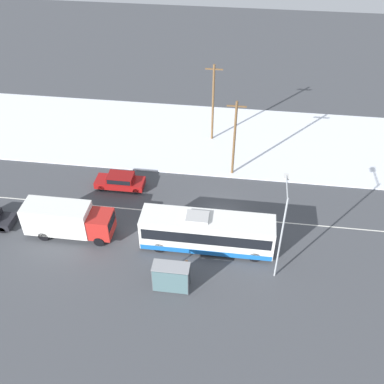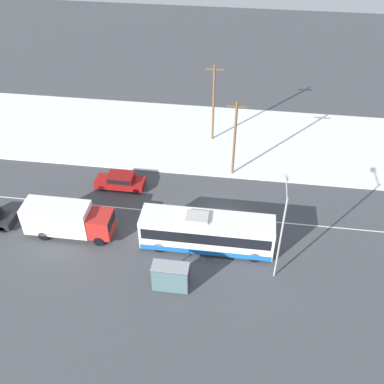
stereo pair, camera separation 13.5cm
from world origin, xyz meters
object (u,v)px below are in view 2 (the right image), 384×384
(pedestrian_at_stop, at_px, (186,266))
(city_bus, at_px, (207,232))
(utility_pole_roadside, at_px, (235,138))
(utility_pole_snowlot, at_px, (213,102))
(box_truck, at_px, (67,219))
(bus_shelter, at_px, (170,276))
(sedan_car, at_px, (120,180))
(streetlamp, at_px, (282,224))

(pedestrian_at_stop, bearing_deg, city_bus, 70.25)
(utility_pole_roadside, bearing_deg, utility_pole_snowlot, 113.38)
(city_bus, relative_size, box_truck, 1.45)
(bus_shelter, xyz_separation_m, utility_pole_roadside, (3.63, 15.27, 2.56))
(bus_shelter, bearing_deg, utility_pole_snowlot, 87.35)
(sedan_car, distance_m, streetlamp, 17.49)
(utility_pole_snowlot, bearing_deg, city_bus, -85.89)
(sedan_car, bearing_deg, pedestrian_at_stop, 127.78)
(box_truck, xyz_separation_m, streetlamp, (17.37, -1.77, 3.31))
(utility_pole_roadside, bearing_deg, bus_shelter, -103.36)
(city_bus, relative_size, sedan_car, 2.30)
(bus_shelter, distance_m, streetlamp, 8.97)
(pedestrian_at_stop, relative_size, utility_pole_roadside, 0.22)
(sedan_car, xyz_separation_m, streetlamp, (14.65, -8.59, 4.19))
(city_bus, distance_m, utility_pole_roadside, 10.76)
(sedan_car, bearing_deg, city_bus, 143.41)
(city_bus, bearing_deg, streetlamp, -18.43)
(box_truck, distance_m, pedestrian_at_stop, 11.09)
(pedestrian_at_stop, distance_m, streetlamp, 7.98)
(box_truck, distance_m, bus_shelter, 10.78)
(pedestrian_at_stop, xyz_separation_m, bus_shelter, (-0.95, -1.55, 0.58))
(sedan_car, xyz_separation_m, pedestrian_at_stop, (7.85, -10.13, 0.29))
(city_bus, bearing_deg, bus_shelter, -113.71)
(city_bus, xyz_separation_m, utility_pole_roadside, (1.46, 10.33, 2.63))
(utility_pole_snowlot, bearing_deg, streetlamp, -69.73)
(bus_shelter, relative_size, utility_pole_roadside, 0.34)
(box_truck, distance_m, utility_pole_snowlot, 19.85)
(pedestrian_at_stop, distance_m, utility_pole_snowlot, 20.13)
(streetlamp, bearing_deg, utility_pole_roadside, 108.67)
(sedan_car, relative_size, pedestrian_at_stop, 2.64)
(pedestrian_at_stop, bearing_deg, streetlamp, 12.75)
(city_bus, height_order, utility_pole_roadside, utility_pole_roadside)
(city_bus, relative_size, bus_shelter, 3.93)
(city_bus, height_order, bus_shelter, city_bus)
(city_bus, xyz_separation_m, pedestrian_at_stop, (-1.22, -3.39, -0.51))
(box_truck, xyz_separation_m, sedan_car, (2.72, 6.83, -0.88))
(box_truck, xyz_separation_m, bus_shelter, (9.62, -4.85, -0.01))
(pedestrian_at_stop, relative_size, utility_pole_snowlot, 0.20)
(box_truck, distance_m, sedan_car, 7.40)
(streetlamp, distance_m, utility_pole_snowlot, 19.50)
(sedan_car, height_order, bus_shelter, bus_shelter)
(sedan_car, xyz_separation_m, bus_shelter, (6.90, -11.68, 0.87))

